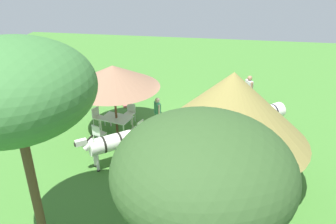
# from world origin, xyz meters

# --- Properties ---
(ground_plane) EXTENTS (36.00, 36.00, 0.00)m
(ground_plane) POSITION_xyz_m (0.00, 0.00, 0.00)
(ground_plane) COLOR #3E752D
(thatched_hut) EXTENTS (5.19, 5.19, 4.13)m
(thatched_hut) POSITION_xyz_m (-1.35, 3.51, 2.30)
(thatched_hut) COLOR beige
(thatched_hut) RESTS_ON ground_plane
(shade_umbrella) EXTENTS (3.95, 3.95, 3.16)m
(shade_umbrella) POSITION_xyz_m (3.48, 0.63, 2.68)
(shade_umbrella) COLOR brown
(shade_umbrella) RESTS_ON ground_plane
(patio_dining_table) EXTENTS (1.47, 1.19, 0.74)m
(patio_dining_table) POSITION_xyz_m (3.48, 0.63, 0.65)
(patio_dining_table) COLOR silver
(patio_dining_table) RESTS_ON ground_plane
(patio_chair_near_hut) EXTENTS (0.56, 0.57, 0.90)m
(patio_chair_near_hut) POSITION_xyz_m (4.57, 0.15, 0.52)
(patio_chair_near_hut) COLOR silver
(patio_chair_near_hut) RESTS_ON ground_plane
(patio_chair_east_end) EXTENTS (0.57, 0.56, 0.90)m
(patio_chair_east_end) POSITION_xyz_m (3.96, 1.70, 0.52)
(patio_chair_east_end) COLOR silver
(patio_chair_east_end) RESTS_ON ground_plane
(patio_chair_near_lawn) EXTENTS (0.55, 0.56, 0.90)m
(patio_chair_near_lawn) POSITION_xyz_m (2.38, 1.04, 0.52)
(patio_chair_near_lawn) COLOR white
(patio_chair_near_lawn) RESTS_ON ground_plane
(patio_chair_west_end) EXTENTS (0.54, 0.52, 0.90)m
(patio_chair_west_end) POSITION_xyz_m (3.16, -0.51, 0.52)
(patio_chair_west_end) COLOR silver
(patio_chair_west_end) RESTS_ON ground_plane
(guest_beside_umbrella) EXTENTS (0.38, 0.52, 1.61)m
(guest_beside_umbrella) POSITION_xyz_m (1.71, 0.14, 0.97)
(guest_beside_umbrella) COLOR black
(guest_beside_umbrella) RESTS_ON ground_plane
(standing_watcher) EXTENTS (0.40, 0.57, 1.75)m
(standing_watcher) POSITION_xyz_m (-2.45, -3.06, 1.05)
(standing_watcher) COLOR black
(standing_watcher) RESTS_ON ground_plane
(striped_lounge_chair) EXTENTS (0.95, 0.79, 0.59)m
(striped_lounge_chair) POSITION_xyz_m (-1.07, -0.94, 0.25)
(striped_lounge_chair) COLOR #3777BF
(striped_lounge_chair) RESTS_ON ground_plane
(zebra_nearest_camera) EXTENTS (1.93, 1.63, 1.47)m
(zebra_nearest_camera) POSITION_xyz_m (2.97, 3.10, 0.94)
(zebra_nearest_camera) COLOR silver
(zebra_nearest_camera) RESTS_ON ground_plane
(zebra_by_umbrella) EXTENTS (1.91, 1.66, 1.49)m
(zebra_by_umbrella) POSITION_xyz_m (-3.07, -0.39, 0.95)
(zebra_by_umbrella) COLOR silver
(zebra_by_umbrella) RESTS_ON ground_plane
(acacia_tree_far_lawn) EXTENTS (3.75, 3.75, 5.83)m
(acacia_tree_far_lawn) POSITION_xyz_m (3.60, 7.12, 4.69)
(acacia_tree_far_lawn) COLOR #4F3C25
(acacia_tree_far_lawn) RESTS_ON ground_plane
(acacia_tree_right_background) EXTENTS (3.06, 3.06, 5.11)m
(acacia_tree_right_background) POSITION_xyz_m (-0.74, 8.79, 4.18)
(acacia_tree_right_background) COLOR #41312A
(acacia_tree_right_background) RESTS_ON ground_plane
(brick_patio_kerb) EXTENTS (1.71, 2.60, 0.08)m
(brick_patio_kerb) POSITION_xyz_m (4.43, -3.20, 0.04)
(brick_patio_kerb) COLOR #A4564D
(brick_patio_kerb) RESTS_ON ground_plane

